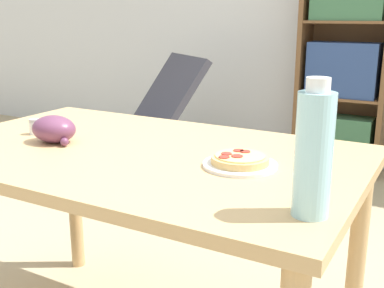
% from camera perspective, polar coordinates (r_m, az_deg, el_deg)
% --- Properties ---
extents(dining_table, '(1.39, 0.85, 0.76)m').
position_cam_1_polar(dining_table, '(1.56, -6.37, -3.93)').
color(dining_table, tan).
rests_on(dining_table, ground_plane).
extents(pizza_on_plate, '(0.21, 0.21, 0.04)m').
position_cam_1_polar(pizza_on_plate, '(1.35, 5.71, -2.07)').
color(pizza_on_plate, white).
rests_on(pizza_on_plate, dining_table).
extents(grape_bunch, '(0.16, 0.12, 0.09)m').
position_cam_1_polar(grape_bunch, '(1.66, -16.02, 1.71)').
color(grape_bunch, '#6B3856').
rests_on(grape_bunch, dining_table).
extents(drink_bottle, '(0.08, 0.08, 0.29)m').
position_cam_1_polar(drink_bottle, '(1.02, 14.21, -1.03)').
color(drink_bottle, '#A3DBEA').
rests_on(drink_bottle, dining_table).
extents(salt_shaker, '(0.04, 0.04, 0.06)m').
position_cam_1_polar(salt_shaker, '(1.79, -18.16, 1.95)').
color(salt_shaker, white).
rests_on(salt_shaker, dining_table).
extents(lounge_chair_near, '(0.89, 0.97, 0.88)m').
position_cam_1_polar(lounge_chair_near, '(3.50, -5.34, 0.51)').
color(lounge_chair_near, black).
rests_on(lounge_chair_near, ground_plane).
extents(bookshelf, '(0.64, 0.32, 1.68)m').
position_cam_1_polar(bookshelf, '(3.75, 17.56, 8.76)').
color(bookshelf, brown).
rests_on(bookshelf, ground_plane).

